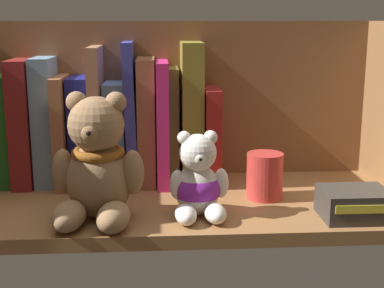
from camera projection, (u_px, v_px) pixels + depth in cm
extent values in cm
cube|color=olive|center=(176.00, 206.00, 82.88)|extent=(67.76, 28.47, 2.00)
cube|color=brown|center=(172.00, 105.00, 94.33)|extent=(70.16, 1.20, 28.70)
cube|color=#20681F|center=(7.00, 130.00, 89.67)|extent=(2.72, 9.97, 18.12)
cube|color=maroon|center=(26.00, 122.00, 89.58)|extent=(3.30, 12.03, 20.71)
cube|color=#6C8FB0|center=(47.00, 121.00, 89.77)|extent=(3.27, 10.75, 20.99)
cube|color=#985E3D|center=(65.00, 129.00, 90.27)|extent=(2.03, 14.62, 18.08)
cube|color=navy|center=(82.00, 130.00, 90.48)|extent=(3.38, 10.26, 17.81)
cube|color=#9F6E52|center=(98.00, 115.00, 90.10)|extent=(1.79, 14.60, 22.76)
cube|color=#7097BA|center=(116.00, 132.00, 90.94)|extent=(3.34, 9.41, 16.81)
cube|color=#373BA1|center=(132.00, 113.00, 90.37)|extent=(2.35, 12.02, 23.47)
cube|color=brown|center=(147.00, 120.00, 90.82)|extent=(2.87, 12.18, 20.84)
cube|color=#D02778|center=(162.00, 121.00, 91.04)|extent=(1.97, 14.82, 20.38)
cube|color=brown|center=(175.00, 124.00, 91.29)|extent=(1.69, 9.31, 19.25)
cube|color=olive|center=(191.00, 112.00, 91.00)|extent=(3.46, 12.24, 23.40)
cube|color=maroon|center=(210.00, 133.00, 92.03)|extent=(2.52, 13.55, 15.99)
ellipsoid|color=#93704C|center=(99.00, 180.00, 74.38)|extent=(9.08, 8.33, 10.68)
sphere|color=#93704C|center=(96.00, 125.00, 72.11)|extent=(7.60, 7.60, 7.60)
sphere|color=#93704C|center=(77.00, 102.00, 72.14)|extent=(2.85, 2.85, 2.85)
sphere|color=#93704C|center=(116.00, 102.00, 71.79)|extent=(2.85, 2.85, 2.85)
sphere|color=#9B754E|center=(91.00, 132.00, 69.59)|extent=(2.85, 2.85, 2.85)
sphere|color=black|center=(89.00, 133.00, 68.60)|extent=(1.00, 1.00, 1.00)
ellipsoid|color=#93704C|center=(69.00, 216.00, 70.41)|extent=(5.18, 7.63, 3.80)
ellipsoid|color=#93704C|center=(113.00, 217.00, 70.01)|extent=(5.18, 7.63, 3.80)
ellipsoid|color=#93704C|center=(63.00, 171.00, 73.88)|extent=(3.47, 3.47, 6.17)
ellipsoid|color=#93704C|center=(133.00, 172.00, 73.24)|extent=(3.47, 3.47, 6.17)
torus|color=#91541B|center=(98.00, 153.00, 73.52)|extent=(7.29, 7.29, 1.37)
ellipsoid|color=white|center=(197.00, 189.00, 75.69)|extent=(6.23, 5.71, 7.33)
sphere|color=white|center=(198.00, 153.00, 74.13)|extent=(5.21, 5.21, 5.21)
sphere|color=white|center=(184.00, 138.00, 73.82)|extent=(1.95, 1.95, 1.95)
sphere|color=white|center=(211.00, 137.00, 74.25)|extent=(1.95, 1.95, 1.95)
sphere|color=white|center=(200.00, 158.00, 72.41)|extent=(1.95, 1.95, 1.95)
sphere|color=black|center=(200.00, 159.00, 71.74)|extent=(0.68, 0.68, 0.68)
ellipsoid|color=white|center=(186.00, 215.00, 72.61)|extent=(3.21, 5.04, 2.60)
ellipsoid|color=white|center=(215.00, 213.00, 73.09)|extent=(3.21, 5.04, 2.60)
ellipsoid|color=white|center=(174.00, 185.00, 74.74)|extent=(2.23, 2.23, 4.23)
ellipsoid|color=white|center=(221.00, 183.00, 75.52)|extent=(2.23, 2.23, 4.23)
ellipsoid|color=purple|center=(197.00, 188.00, 75.65)|extent=(6.74, 6.23, 5.13)
cylinder|color=#C63833|center=(265.00, 176.00, 82.50)|extent=(5.57, 5.57, 7.09)
cube|color=#38332D|center=(354.00, 204.00, 74.77)|extent=(9.21, 7.33, 4.03)
cube|color=gold|center=(365.00, 209.00, 71.01)|extent=(7.83, 0.16, 1.13)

